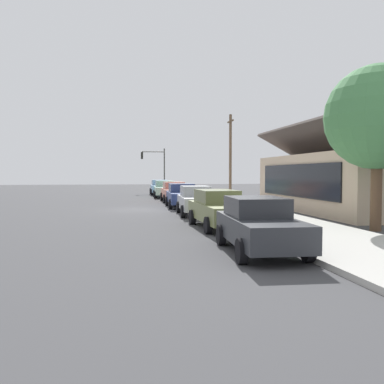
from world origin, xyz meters
The scene contains 14 objects.
ground_plane centered at (0.00, 0.00, 0.00)m, with size 120.00×120.00×0.00m, color #424244.
sidewalk_curb centered at (0.00, 5.60, 0.08)m, with size 60.00×4.20×0.16m, color #B2AFA8.
car_skyblue centered at (-17.91, 2.68, 0.81)m, with size 4.41×2.14×1.59m.
car_seafoam centered at (-12.83, 2.69, 0.82)m, with size 4.73×2.24×1.59m.
car_coral centered at (-7.05, 2.87, 0.82)m, with size 4.61×2.08×1.59m.
car_navy centered at (-1.38, 2.69, 0.82)m, with size 4.82×2.18×1.59m.
car_silver centered at (3.84, 2.71, 0.81)m, with size 4.41×2.09×1.59m.
car_olive centered at (9.40, 2.70, 0.82)m, with size 4.90×2.05×1.59m.
car_charcoal centered at (14.85, 2.61, 0.81)m, with size 4.57×2.15×1.59m.
storefront_building centered at (3.33, 11.98, 1.85)m, with size 13.51×6.67×5.23m.
shade_tree centered at (11.35, 8.67, 4.49)m, with size 4.14×4.14×6.59m.
traffic_light_main centered at (-22.03, 2.54, 3.49)m, with size 0.37×2.79×5.20m.
utility_pole_wooden centered at (-9.39, 8.20, 3.93)m, with size 1.80×0.24×7.50m.
fire_hydrant_red centered at (6.14, 4.20, 0.50)m, with size 0.22×0.22×0.71m.
Camera 1 is at (26.34, -1.32, 2.30)m, focal length 38.74 mm.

